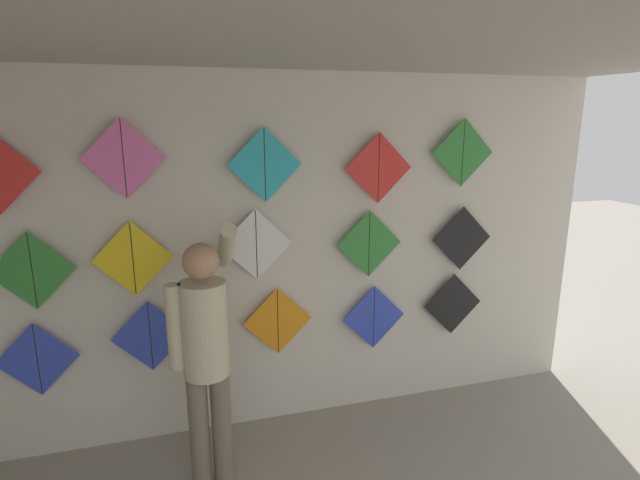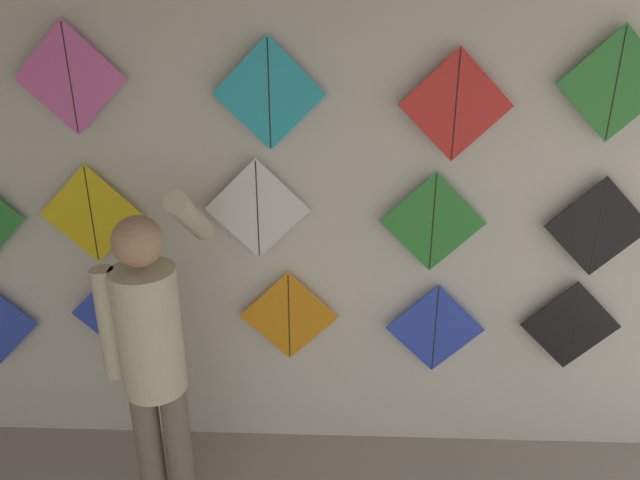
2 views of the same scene
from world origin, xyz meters
The scene contains 17 objects.
back_panel centered at (0.00, 3.79, 1.40)m, with size 5.74×0.06×2.80m, color beige.
ceiling_slab centered at (0.00, 1.88, 2.82)m, with size 5.74×4.56×0.04m, color #A8A399.
shopkeeper centered at (-0.49, 3.11, 1.03)m, with size 0.46×0.64×1.83m.
kite_0 centered at (-1.63, 3.70, 0.81)m, with size 0.55×0.01×0.55m.
kite_1 centered at (-0.86, 3.70, 0.89)m, with size 0.55×0.01×0.55m.
kite_2 centered at (0.10, 3.70, 0.89)m, with size 0.55×0.01×0.55m.
kite_3 centered at (0.92, 3.70, 0.83)m, with size 0.55×0.01×0.55m.
kite_4 centered at (1.66, 3.70, 0.86)m, with size 0.55×0.01×0.55m.
kite_5 centered at (-1.58, 3.70, 1.46)m, with size 0.55×0.01×0.55m.
kite_6 centered at (-0.94, 3.70, 1.49)m, with size 0.55×0.01×0.55m.
kite_7 centered at (-0.05, 3.70, 1.53)m, with size 0.55×0.01×0.55m.
kite_8 centered at (0.86, 3.70, 1.47)m, with size 0.55×0.01×0.55m.
kite_9 centered at (1.71, 3.70, 1.46)m, with size 0.55×0.01×0.55m.
kite_11 centered at (-0.94, 3.70, 2.19)m, with size 0.55×0.01×0.55m.
kite_12 centered at (0.03, 3.70, 2.13)m, with size 0.55×0.01×0.55m.
kite_13 centered at (0.93, 3.70, 2.08)m, with size 0.55×0.01×0.55m.
kite_14 centered at (1.66, 3.70, 2.18)m, with size 0.55×0.01×0.55m.
Camera 1 is at (-0.60, 0.06, 2.47)m, focal length 28.00 mm.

